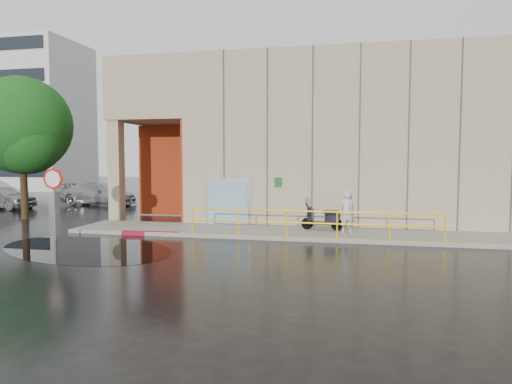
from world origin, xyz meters
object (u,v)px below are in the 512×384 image
car_c (99,194)px  person (346,212)px  scooter (323,212)px  stop_sign (53,188)px  tree_near (23,129)px  red_curb (150,233)px  car_a (2,197)px

car_c → person: bearing=-120.3°
scooter → stop_sign: size_ratio=0.63×
car_c → tree_near: tree_near is taller
scooter → red_curb: 7.19m
car_c → tree_near: 8.52m
scooter → car_c: size_ratio=0.34×
person → scooter: bearing=-51.4°
scooter → tree_near: size_ratio=0.24×
person → car_c: person is taller
person → red_curb: (-7.84, -1.45, -0.91)m
scooter → car_a: bearing=168.9°
car_a → car_c: car_c is taller
car_a → tree_near: (5.00, -4.10, 3.91)m
car_a → car_c: (4.59, 3.46, 0.01)m
person → scooter: 1.13m
stop_sign → car_c: 13.87m
stop_sign → tree_near: tree_near is taller
car_c → red_curb: bearing=-141.7°
person → scooter: person is taller
tree_near → scooter: bearing=-5.0°
scooter → car_c: bearing=154.4°
stop_sign → red_curb: size_ratio=1.16×
scooter → stop_sign: bearing=-156.0°
person → car_c: 19.21m
scooter → tree_near: bearing=178.9°
person → car_c: size_ratio=0.33×
person → tree_near: bearing=-28.4°
scooter → car_a: (-20.33, 5.44, -0.18)m
scooter → red_curb: size_ratio=0.73×
person → car_a: bearing=-37.5°
scooter → stop_sign: (-10.03, -3.68, 1.09)m
person → red_curb: 8.02m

